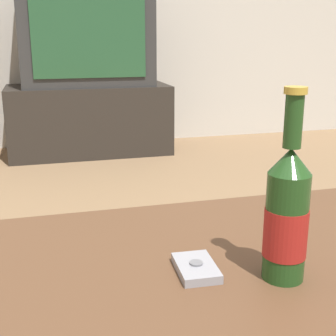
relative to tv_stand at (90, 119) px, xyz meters
name	(u,v)px	position (x,y,z in m)	size (l,w,h in m)	color
tv_stand	(90,119)	(0.00, 0.00, 0.00)	(1.07, 0.48, 0.46)	#28231E
television	(86,37)	(0.00, 0.00, 0.54)	(0.84, 0.45, 0.62)	#2D2D2D
beer_bottle	(287,215)	(0.03, -2.62, 0.30)	(0.07, 0.07, 0.29)	#1E4219
cell_phone	(196,268)	(-0.09, -2.57, 0.20)	(0.06, 0.09, 0.02)	gray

